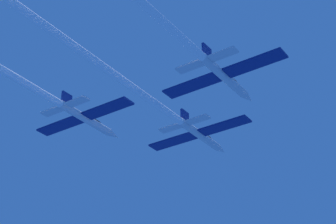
% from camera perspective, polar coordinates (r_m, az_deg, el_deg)
% --- Properties ---
extents(jet_lead, '(17.12, 58.37, 2.84)m').
position_cam_1_polar(jet_lead, '(74.69, -3.82, 2.65)').
color(jet_lead, silver).
extents(jet_right_wing, '(17.12, 57.30, 2.84)m').
position_cam_1_polar(jet_right_wing, '(61.72, -2.25, 10.54)').
color(jet_right_wing, silver).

